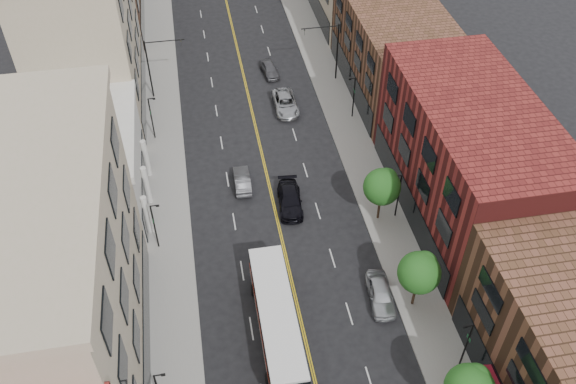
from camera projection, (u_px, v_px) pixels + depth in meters
sidewalk_left at (166, 167)px, 62.53m from camera, size 4.00×110.00×0.15m
sidewalk_right at (355, 145)px, 65.12m from camera, size 4.00×110.00×0.15m
bldg_l_tanoffice at (50, 292)px, 39.72m from camera, size 10.00×22.00×18.00m
bldg_l_white at (85, 171)px, 56.06m from camera, size 10.00×14.00×8.00m
bldg_l_far_a at (84, 32)px, 64.86m from camera, size 10.00×20.00×18.00m
bldg_r_mid at (468, 160)px, 54.07m from camera, size 10.00×22.00×12.00m
bldg_r_far_a at (395, 51)px, 69.84m from camera, size 10.00×20.00×10.00m
tree_r_2 at (420, 271)px, 47.23m from camera, size 3.40×3.40×5.59m
tree_r_3 at (383, 186)px, 54.42m from camera, size 3.40×3.40×5.59m
lamp_l_2 at (155, 224)px, 52.52m from camera, size 0.81×0.55×5.05m
lamp_l_3 at (152, 116)px, 64.02m from camera, size 0.81×0.55×5.05m
lamp_r_1 at (466, 343)px, 43.86m from camera, size 0.81×0.55×5.05m
lamp_r_2 at (398, 193)px, 55.36m from camera, size 0.81×0.55×5.05m
lamp_r_3 at (353, 95)px, 66.85m from camera, size 0.81×0.55×5.05m
signal_mast_left at (154, 62)px, 68.71m from camera, size 4.49×0.18×7.20m
signal_mast_right at (331, 46)px, 71.37m from camera, size 4.49×0.18×7.20m
city_bus at (277, 319)px, 46.69m from camera, size 3.09×12.54×3.22m
car_parked_far at (381, 294)px, 49.74m from camera, size 2.35×4.96×1.64m
car_lane_behind at (242, 180)px, 60.03m from camera, size 1.61×4.41×1.44m
car_lane_a at (290, 200)px, 57.89m from camera, size 2.65×5.58×1.57m
car_lane_b at (285, 103)px, 69.54m from camera, size 2.65×5.71×1.58m
car_lane_c at (270, 69)px, 74.97m from camera, size 2.18×4.44×1.46m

